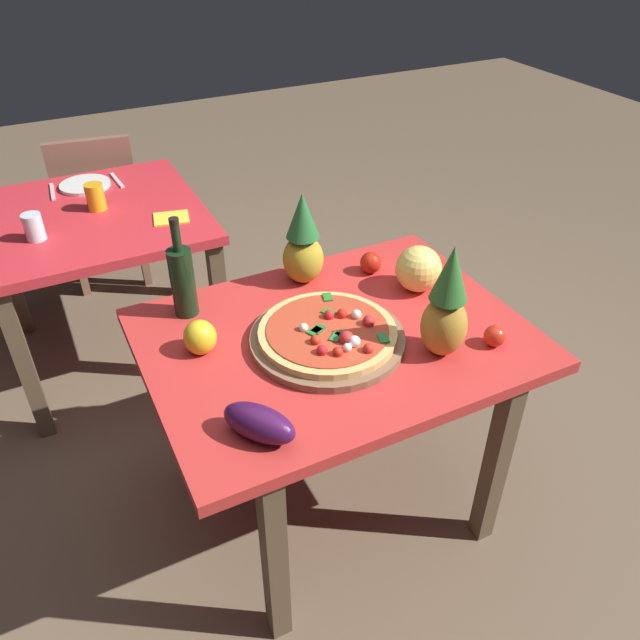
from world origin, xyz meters
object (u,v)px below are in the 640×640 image
object	(u,v)px
display_table	(335,358)
dinner_plate	(85,185)
drinking_glass_juice	(95,197)
knife_utensil	(117,180)
background_table	(96,236)
wine_bottle	(183,280)
dining_chair	(100,202)
pizza_board	(327,339)
drinking_glass_water	(34,227)
fork_utensil	(52,192)
pizza	(329,332)
pineapple_right	(446,307)
tomato_near_board	(371,263)
pineapple_left	(303,243)
eggplant	(259,423)
napkin_folded	(171,218)
tomato_beside_pepper	(495,336)
melon	(419,269)
bell_pepper	(200,337)

from	to	relation	value
display_table	dinner_plate	size ratio (longest dim) A/B	5.21
drinking_glass_juice	dinner_plate	size ratio (longest dim) A/B	0.50
drinking_glass_juice	knife_utensil	distance (m)	0.30
background_table	wine_bottle	size ratio (longest dim) A/B	2.70
background_table	dining_chair	distance (m)	0.70
pizza_board	drinking_glass_water	xyz separation A→B (m)	(-0.70, 1.07, 0.04)
drinking_glass_water	fork_utensil	world-z (taller)	drinking_glass_water
pizza	wine_bottle	xyz separation A→B (m)	(-0.33, 0.34, 0.08)
background_table	pineapple_right	distance (m)	1.62
display_table	tomato_near_board	distance (m)	0.41
pineapple_right	pineapple_left	bearing A→B (deg)	109.49
drinking_glass_water	dinner_plate	bearing A→B (deg)	59.42
pineapple_left	knife_utensil	world-z (taller)	pineapple_left
pizza_board	tomato_near_board	bearing A→B (deg)	42.51
pineapple_left	drinking_glass_water	size ratio (longest dim) A/B	3.10
eggplant	napkin_folded	bearing A→B (deg)	84.16
wine_bottle	drinking_glass_water	xyz separation A→B (m)	(-0.37, 0.73, -0.07)
pineapple_right	tomato_beside_pepper	xyz separation A→B (m)	(0.16, -0.04, -0.12)
tomato_beside_pepper	knife_utensil	bearing A→B (deg)	113.38
dining_chair	dinner_plate	bearing A→B (deg)	86.08
pizza	tomato_beside_pepper	xyz separation A→B (m)	(0.43, -0.23, -0.01)
pizza	dinner_plate	world-z (taller)	pizza
eggplant	tomato_beside_pepper	bearing A→B (deg)	2.59
display_table	tomato_beside_pepper	world-z (taller)	tomato_beside_pepper
melon	napkin_folded	distance (m)	1.07
pineapple_right	melon	xyz separation A→B (m)	(0.13, 0.32, -0.08)
eggplant	drinking_glass_water	xyz separation A→B (m)	(-0.38, 1.34, 0.01)
pineapple_left	tomato_near_board	xyz separation A→B (m)	(0.23, -0.06, -0.11)
dinner_plate	pineapple_left	bearing A→B (deg)	-64.95
pizza_board	pizza	bearing A→B (deg)	-61.68
dining_chair	napkin_folded	world-z (taller)	dining_chair
dining_chair	bell_pepper	bearing A→B (deg)	98.84
wine_bottle	melon	bearing A→B (deg)	-15.84
tomato_beside_pepper	fork_utensil	distance (m)	2.01
pineapple_right	fork_utensil	bearing A→B (deg)	117.22
pineapple_right	fork_utensil	xyz separation A→B (m)	(-0.87, 1.69, -0.15)
bell_pepper	eggplant	size ratio (longest dim) A/B	0.53
drinking_glass_juice	pizza	bearing A→B (deg)	-70.26
wine_bottle	pineapple_left	world-z (taller)	wine_bottle
eggplant	fork_utensil	world-z (taller)	eggplant
dining_chair	drinking_glass_juice	bearing A→B (deg)	91.49
dining_chair	pineapple_left	bearing A→B (deg)	114.61
bell_pepper	dining_chair	bearing A→B (deg)	90.54
drinking_glass_water	drinking_glass_juice	bearing A→B (deg)	32.69
pizza	pineapple_right	xyz separation A→B (m)	(0.27, -0.18, 0.12)
drinking_glass_juice	background_table	bearing A→B (deg)	-148.84
knife_utensil	drinking_glass_juice	bearing A→B (deg)	-121.21
pineapple_right	tomato_near_board	xyz separation A→B (m)	(0.04, 0.48, -0.12)
pizza_board	knife_utensil	size ratio (longest dim) A/B	2.58
dining_chair	drinking_glass_juice	xyz separation A→B (m)	(-0.08, -0.65, 0.31)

